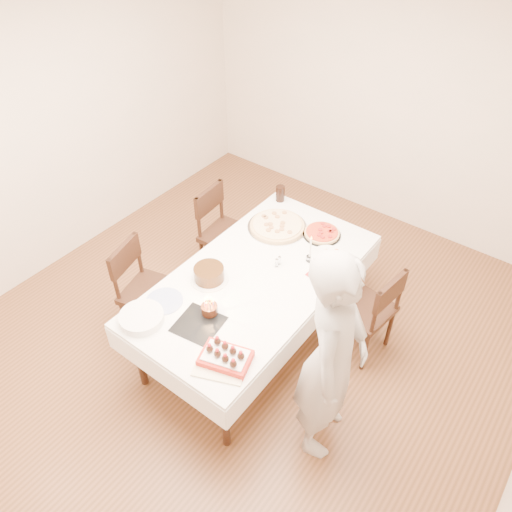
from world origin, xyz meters
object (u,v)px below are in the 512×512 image
Objects in this scene: layer_cake at (209,274)px; chair_left_savory at (228,236)px; taper_candle at (310,249)px; pizza_pepperoni at (322,233)px; pasta_bowl at (327,260)px; chair_right_savory at (364,309)px; person at (332,359)px; strawberry_box at (225,357)px; birthday_cake at (209,306)px; chair_left_dessert at (151,292)px; cola_glass at (280,194)px; dining_table at (256,308)px; pizza_white at (277,226)px.

chair_left_savory is at bearing 120.80° from layer_cake.
taper_candle reaches higher than layer_cake.
pasta_bowl is at bearing -52.27° from pizza_pepperoni.
chair_right_savory is 1.31m from layer_cake.
person is 0.71m from strawberry_box.
chair_right_savory is 1.33m from birthday_cake.
chair_right_savory is 0.96× the size of chair_left_savory.
layer_cake is (-0.51, -0.67, -0.07)m from taper_candle.
taper_candle is (-0.14, -0.05, 0.08)m from pasta_bowl.
pizza_pepperoni is at bearing 82.28° from birthday_cake.
chair_right_savory is 2.73× the size of pizza_pepperoni.
chair_left_savory is at bearing 123.90° from birthday_cake.
chair_left_dessert is 6.95× the size of birthday_cake.
cola_glass is 0.46× the size of strawberry_box.
cola_glass is at bearing 114.85° from dining_table.
person is at bearing 30.50° from strawberry_box.
dining_table is at bearing 86.58° from birthday_cake.
pizza_white is 3.99× the size of birthday_cake.
cola_glass is at bearing 29.13° from person.
pasta_bowl is (0.38, 0.46, 0.43)m from dining_table.
strawberry_box is at bearing 149.61° from chair_left_dessert.
birthday_cake is at bearing -120.86° from chair_right_savory.
person is 1.23m from layer_cake.
person is 1.58m from pizza_white.
chair_right_savory is 3.49× the size of taper_candle.
cola_glass is at bearing -125.70° from chair_left_savory.
chair_right_savory is 0.52× the size of person.
pasta_bowl is at bearing -155.58° from chair_left_dessert.
chair_left_savory is 1.16m from pasta_bowl.
dining_table is 2.29× the size of chair_left_dessert.
pizza_white is (0.50, 0.10, 0.30)m from chair_left_savory.
chair_right_savory is 0.98× the size of chair_left_dessert.
cola_glass is 0.51× the size of layer_cake.
taper_candle is 0.85m from layer_cake.
pizza_white is 0.87m from layer_cake.
chair_left_dessert is 2.78× the size of pizza_pepperoni.
layer_cake reaches higher than pizza_white.
cola_glass is at bearing 114.18° from strawberry_box.
layer_cake is at bearing -171.37° from chair_left_dessert.
chair_right_savory is 0.51m from pasta_bowl.
chair_left_dessert is at bearing 75.58° from person.
pizza_pepperoni is 1.10× the size of layer_cake.
strawberry_box is at bearing -100.93° from chair_right_savory.
chair_right_savory is 1.05m from pizza_white.
cola_glass is 1.57m from birthday_cake.
layer_cake reaches higher than strawberry_box.
taper_candle is at bearing 52.59° from layer_cake.
pizza_pepperoni is 2.14× the size of cola_glass.
chair_left_savory is 2.81× the size of strawberry_box.
strawberry_box is at bearing -35.16° from birthday_cake.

